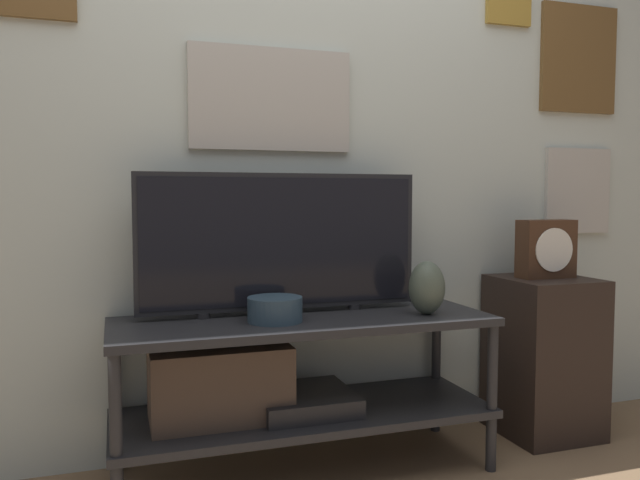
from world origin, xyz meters
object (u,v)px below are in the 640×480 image
object	(u,v)px
vase_wide_bowl	(275,309)
mantel_clock	(546,249)
television	(281,242)
vase_urn_stoneware	(427,288)

from	to	relation	value
vase_wide_bowl	mantel_clock	size ratio (longest dim) A/B	0.79
television	mantel_clock	xyz separation A→B (m)	(1.17, -0.06, -0.05)
television	vase_wide_bowl	xyz separation A→B (m)	(-0.06, -0.14, -0.24)
vase_wide_bowl	mantel_clock	distance (m)	1.25
television	vase_wide_bowl	bearing A→B (deg)	-113.64
vase_urn_stoneware	mantel_clock	size ratio (longest dim) A/B	0.81
television	vase_urn_stoneware	size ratio (longest dim) A/B	5.34
vase_urn_stoneware	television	bearing A→B (deg)	160.39
vase_urn_stoneware	vase_wide_bowl	distance (m)	0.59
television	vase_urn_stoneware	distance (m)	0.59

